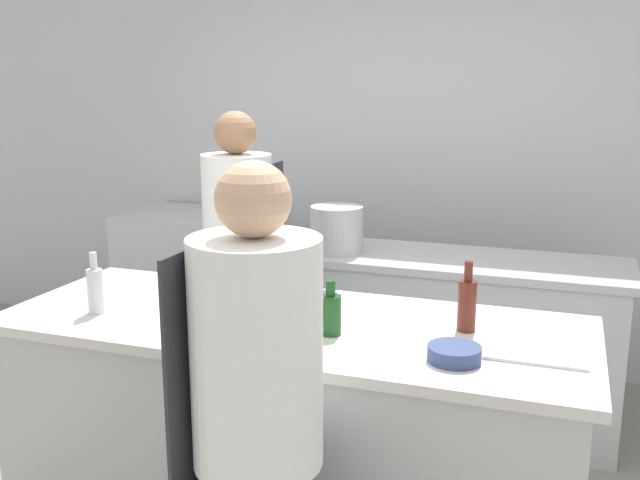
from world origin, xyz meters
TOP-DOWN VIEW (x-y plane):
  - wall_back at (0.00, 2.13)m, footprint 8.00×0.06m
  - prep_counter at (0.00, 0.00)m, footprint 2.33×0.90m
  - pass_counter at (0.26, 1.24)m, footprint 2.21×0.62m
  - oven_range at (-1.38, 1.73)m, footprint 0.95×0.70m
  - chef_at_prep_near at (0.19, -0.74)m, footprint 0.39×0.38m
  - chef_at_stove at (-0.59, 0.76)m, footprint 0.38×0.36m
  - bottle_olive_oil at (-0.78, -0.18)m, footprint 0.07×0.07m
  - bottle_vinegar at (0.67, 0.10)m, footprint 0.07×0.07m
  - bottle_wine at (0.20, -0.10)m, footprint 0.08×0.08m
  - bottle_cooking_oil at (-0.06, -0.26)m, footprint 0.08×0.08m
  - bottle_sauce at (-0.02, -0.10)m, footprint 0.08×0.08m
  - bowl_mixing_large at (0.03, 0.11)m, footprint 0.24×0.24m
  - bowl_prep_small at (-0.24, 0.12)m, footprint 0.21×0.21m
  - bowl_ceramic_blue at (0.68, -0.21)m, footprint 0.18×0.18m
  - cup at (-0.11, -0.10)m, footprint 0.07×0.07m
  - cutting_board at (0.94, -0.05)m, footprint 0.34×0.23m
  - stockpot at (-0.19, 1.15)m, footprint 0.29×0.29m

SIDE VIEW (x-z plane):
  - prep_counter at x=0.00m, z-range 0.00..0.94m
  - pass_counter at x=0.26m, z-range 0.00..0.94m
  - oven_range at x=-1.38m, z-range 0.00..0.98m
  - chef_at_prep_near at x=0.19m, z-range -0.01..1.65m
  - chef_at_stove at x=-0.59m, z-range 0.00..1.72m
  - cutting_board at x=0.94m, z-range 0.94..0.95m
  - bowl_ceramic_blue at x=0.68m, z-range 0.94..0.99m
  - bowl_mixing_large at x=0.03m, z-range 0.94..1.01m
  - bowl_prep_small at x=-0.24m, z-range 0.94..1.01m
  - cup at x=-0.11m, z-range 0.94..1.04m
  - bottle_wine at x=0.20m, z-range 0.92..1.13m
  - bottle_olive_oil at x=-0.78m, z-range 0.91..1.17m
  - bottle_vinegar at x=0.67m, z-range 0.91..1.18m
  - bottle_sauce at x=-0.02m, z-range 0.91..1.18m
  - bottle_cooking_oil at x=-0.06m, z-range 0.91..1.19m
  - stockpot at x=-0.19m, z-range 0.94..1.19m
  - wall_back at x=0.00m, z-range 0.00..2.80m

